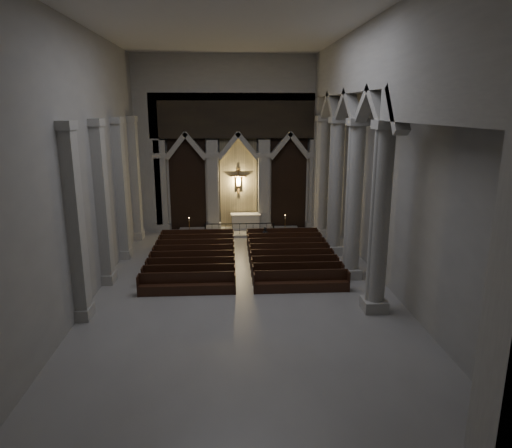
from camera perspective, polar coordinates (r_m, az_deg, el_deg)
The scene contains 11 objects.
room at distance 20.39m, azimuth -1.58°, elevation 11.81°, with size 24.00×24.10×12.00m.
sanctuary_wall at distance 31.96m, azimuth -2.26°, elevation 10.89°, with size 14.00×0.77×12.00m.
right_arcade at distance 22.56m, azimuth 12.74°, elevation 12.28°, with size 1.00×24.00×12.00m.
left_pilasters at distance 25.04m, azimuth -17.45°, elevation 3.09°, with size 0.60×13.00×8.03m.
sanctuary_step at distance 32.08m, azimuth -2.11°, elevation -0.96°, with size 8.50×2.60×0.15m, color #ABA89F.
altar at distance 32.51m, azimuth -1.31°, elevation 0.37°, with size 2.11×0.85×1.07m.
altar_rail at distance 31.04m, azimuth -2.08°, elevation -0.44°, with size 4.74×0.09×0.93m.
candle_stand_left at distance 30.69m, azimuth -8.30°, elevation -1.15°, with size 0.25×0.25×1.50m.
candle_stand_right at distance 31.43m, azimuth 3.64°, elevation -0.71°, with size 0.24×0.24×1.41m.
pews at distance 25.40m, azimuth -1.74°, elevation -4.45°, with size 9.96×8.33×1.02m.
worshipper at distance 29.03m, azimuth 1.15°, elevation -1.54°, with size 0.42×0.28×1.16m, color black.
Camera 1 is at (-0.67, -20.36, 8.44)m, focal length 32.00 mm.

